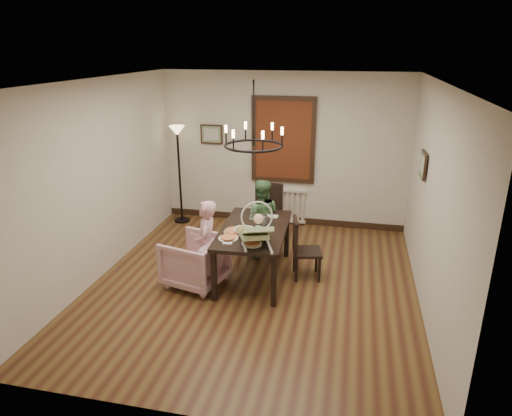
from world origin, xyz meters
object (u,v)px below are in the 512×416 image
at_px(chair_right, 307,248).
at_px(armchair, 195,261).
at_px(dining_table, 254,234).
at_px(baby_bouncer, 256,230).
at_px(floor_lamp, 180,176).
at_px(elderly_woman, 207,252).
at_px(seated_man, 261,226).
at_px(chair_far, 265,217).
at_px(drinking_glass, 264,220).

height_order(chair_right, armchair, chair_right).
bearing_deg(dining_table, armchair, -155.33).
height_order(baby_bouncer, floor_lamp, floor_lamp).
height_order(dining_table, baby_bouncer, baby_bouncer).
distance_m(elderly_woman, seated_man, 1.24).
xyz_separation_m(armchair, floor_lamp, (-1.09, 2.28, 0.55)).
distance_m(chair_far, floor_lamp, 2.03).
bearing_deg(dining_table, baby_bouncer, -76.98).
distance_m(chair_far, elderly_woman, 1.55).
xyz_separation_m(elderly_woman, drinking_glass, (0.68, 0.62, 0.31)).
xyz_separation_m(dining_table, chair_far, (-0.05, 1.02, -0.13)).
bearing_deg(seated_man, dining_table, 84.33).
bearing_deg(chair_far, dining_table, -79.30).
xyz_separation_m(elderly_woman, baby_bouncer, (0.72, -0.11, 0.44)).
bearing_deg(dining_table, drinking_glass, 54.89).
xyz_separation_m(dining_table, floor_lamp, (-1.85, 1.89, 0.22)).
xyz_separation_m(chair_right, drinking_glass, (-0.64, 0.02, 0.38)).
distance_m(dining_table, seated_man, 0.69).
bearing_deg(drinking_glass, floor_lamp, 138.83).
bearing_deg(chair_right, dining_table, 89.06).
bearing_deg(dining_table, elderly_woman, -144.56).
distance_m(chair_far, chair_right, 1.19).
height_order(dining_table, drinking_glass, drinking_glass).
bearing_deg(baby_bouncer, elderly_woman, 151.50).
relative_size(elderly_woman, drinking_glass, 7.36).
bearing_deg(elderly_woman, chair_right, 105.34).
height_order(drinking_glass, floor_lamp, floor_lamp).
bearing_deg(elderly_woman, armchair, -113.52).
distance_m(seated_man, baby_bouncer, 1.31).
relative_size(elderly_woman, baby_bouncer, 1.72).
bearing_deg(seated_man, chair_far, -97.75).
bearing_deg(chair_right, baby_bouncer, 126.69).
bearing_deg(armchair, floor_lamp, -140.76).
distance_m(seated_man, drinking_glass, 0.61).
xyz_separation_m(armchair, drinking_glass, (0.87, 0.56, 0.48)).
xyz_separation_m(chair_right, seated_man, (-0.80, 0.52, 0.08)).
bearing_deg(chair_far, elderly_woman, -101.53).
bearing_deg(armchair, elderly_woman, 89.06).
bearing_deg(elderly_woman, baby_bouncer, 72.76).
bearing_deg(floor_lamp, dining_table, -45.65).
bearing_deg(baby_bouncer, seated_man, 78.76).
bearing_deg(chair_right, floor_lamp, 43.90).
relative_size(dining_table, baby_bouncer, 2.72).
bearing_deg(baby_bouncer, armchair, 150.13).
xyz_separation_m(chair_far, drinking_glass, (0.16, -0.84, 0.29)).
height_order(dining_table, elderly_woman, elderly_woman).
relative_size(dining_table, armchair, 2.13).
distance_m(chair_right, seated_man, 0.96).
relative_size(seated_man, baby_bouncer, 1.74).
bearing_deg(elderly_woman, floor_lamp, -160.03).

